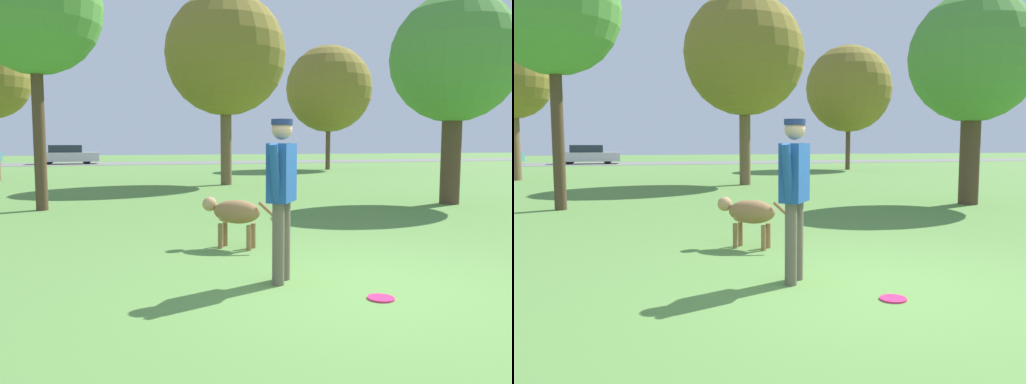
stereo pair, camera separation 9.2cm
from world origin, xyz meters
TOP-DOWN VIEW (x-y plane):
  - ground_plane at (0.00, 0.00)m, footprint 120.00×120.00m
  - far_road_strip at (0.00, 33.44)m, footprint 120.00×6.00m
  - person at (-0.72, 0.47)m, footprint 0.48×0.62m
  - dog at (-0.81, 2.34)m, footprint 0.99×0.76m
  - frisbee at (0.01, -0.37)m, footprint 0.26×0.26m
  - tree_near_left at (-4.02, 7.47)m, footprint 2.92×2.92m
  - tree_mid_center at (1.47, 13.05)m, footprint 4.30×4.30m
  - tree_near_right at (5.58, 5.98)m, footprint 3.09×3.09m
  - tree_far_right at (9.35, 21.73)m, footprint 4.82×4.82m
  - parked_car_silver at (-5.60, 33.43)m, footprint 4.32×1.94m

SIDE VIEW (x-z plane):
  - ground_plane at x=0.00m, z-range 0.00..0.00m
  - far_road_strip at x=0.00m, z-range 0.00..0.01m
  - frisbee at x=0.01m, z-range 0.00..0.02m
  - dog at x=-0.81m, z-range 0.15..0.87m
  - parked_car_silver at x=-5.60m, z-range -0.02..1.34m
  - person at x=-0.72m, z-range 0.17..1.94m
  - tree_near_right at x=5.58m, z-range 0.97..6.07m
  - tree_near_left at x=-4.02m, z-range 1.48..7.40m
  - tree_far_right at x=9.35m, z-range 1.06..8.01m
  - tree_mid_center at x=1.47m, z-range 1.22..8.01m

